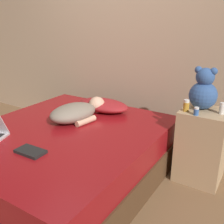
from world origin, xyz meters
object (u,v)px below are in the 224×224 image
(bottle_blue, at_px, (196,111))
(bottle_white, at_px, (222,109))
(pillow, at_px, (103,105))
(teddy_bear, at_px, (204,91))
(person_lying, at_px, (77,112))
(bottle_amber, at_px, (186,106))
(book, at_px, (31,151))

(bottle_blue, bearing_deg, bottle_white, 39.60)
(pillow, distance_m, teddy_bear, 1.09)
(person_lying, relative_size, bottle_white, 6.89)
(bottle_amber, bearing_deg, bottle_white, 18.00)
(person_lying, xyz_separation_m, bottle_white, (1.30, 0.39, 0.16))
(bottle_amber, relative_size, bottle_white, 1.04)
(bottle_blue, relative_size, bottle_white, 0.70)
(bottle_white, height_order, book, bottle_white)
(teddy_bear, bearing_deg, book, -129.19)
(person_lying, relative_size, bottle_amber, 6.64)
(teddy_bear, bearing_deg, pillow, -176.19)
(book, bearing_deg, bottle_white, 44.62)
(person_lying, xyz_separation_m, teddy_bear, (1.12, 0.44, 0.28))
(pillow, xyz_separation_m, bottle_amber, (0.95, -0.07, 0.18))
(pillow, height_order, bottle_amber, bottle_amber)
(pillow, relative_size, book, 2.55)
(teddy_bear, height_order, bottle_amber, teddy_bear)
(bottle_white, bearing_deg, bottle_amber, -162.00)
(bottle_blue, bearing_deg, person_lying, -167.77)
(bottle_amber, height_order, book, bottle_amber)
(book, bearing_deg, pillow, 93.95)
(pillow, distance_m, bottle_white, 1.25)
(person_lying, bearing_deg, teddy_bear, 31.35)
(person_lying, bearing_deg, bottle_amber, 26.12)
(person_lying, xyz_separation_m, book, (0.14, -0.75, -0.07))
(person_lying, bearing_deg, book, -69.36)
(bottle_blue, bearing_deg, pillow, 172.94)
(teddy_bear, xyz_separation_m, bottle_white, (0.18, -0.05, -0.12))
(pillow, relative_size, bottle_blue, 8.44)
(pillow, xyz_separation_m, book, (0.08, -1.12, -0.05))
(bottle_blue, height_order, book, bottle_blue)
(bottle_white, relative_size, book, 0.43)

